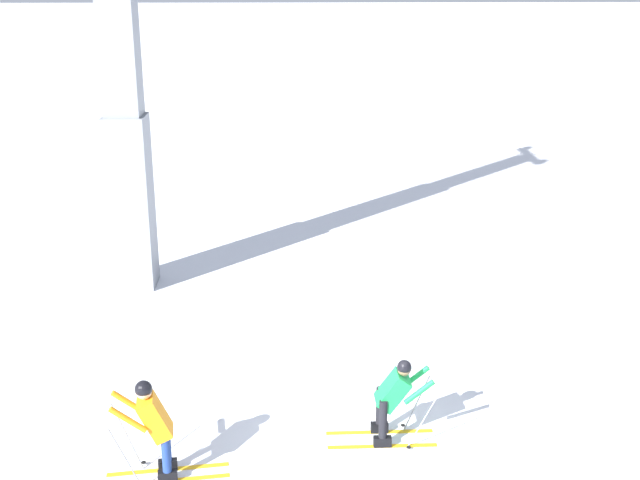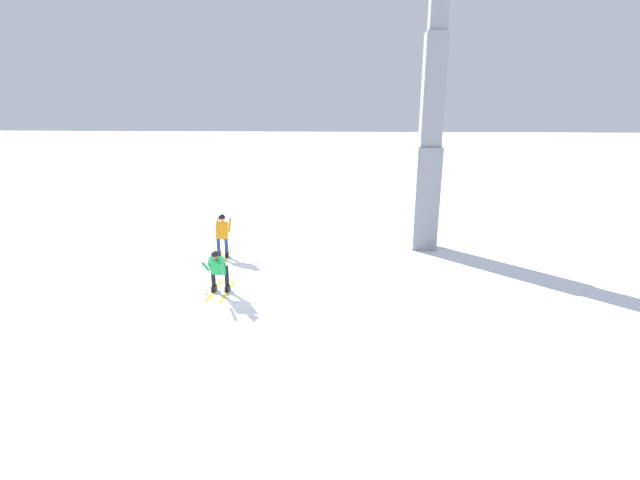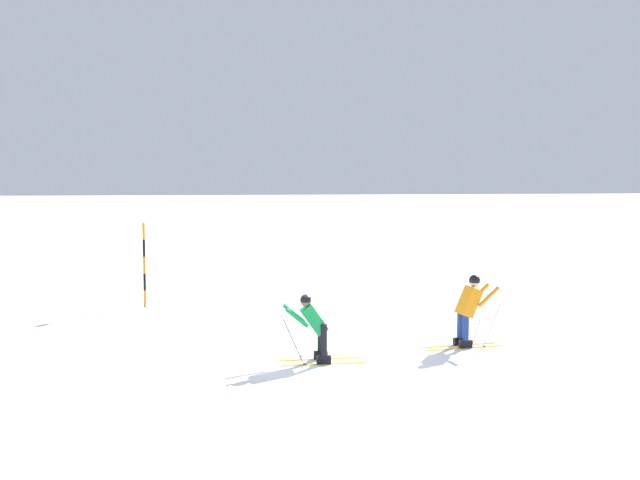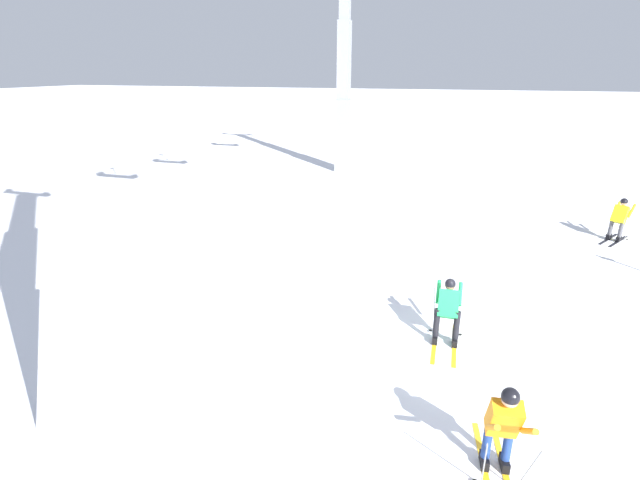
# 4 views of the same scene
# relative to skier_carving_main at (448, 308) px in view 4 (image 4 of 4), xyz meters

# --- Properties ---
(ground_plane) EXTENTS (260.00, 260.00, 0.00)m
(ground_plane) POSITION_rel_skier_carving_main_xyz_m (-0.30, -0.43, -0.78)
(ground_plane) COLOR white
(skier_carving_main) EXTENTS (1.73, 0.71, 1.51)m
(skier_carving_main) POSITION_rel_skier_carving_main_xyz_m (0.00, 0.00, 0.00)
(skier_carving_main) COLOR yellow
(skier_carving_main) RESTS_ON ground_plane
(lift_tower_far) EXTENTS (0.76, 2.93, 12.44)m
(lift_tower_far) POSITION_rel_skier_carving_main_xyz_m (16.87, 6.71, 4.41)
(lift_tower_far) COLOR gray
(lift_tower_far) RESTS_ON ground_plane
(skier_distant_uphill) EXTENTS (1.83, 0.76, 1.71)m
(skier_distant_uphill) POSITION_rel_skier_carving_main_xyz_m (-3.55, -0.92, 0.13)
(skier_distant_uphill) COLOR yellow
(skier_distant_uphill) RESTS_ON ground_plane
(skier_distant_downhill) EXTENTS (1.59, 1.26, 1.56)m
(skier_distant_downhill) POSITION_rel_skier_carving_main_xyz_m (8.34, -5.23, 0.04)
(skier_distant_downhill) COLOR black
(skier_distant_downhill) RESTS_ON ground_plane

